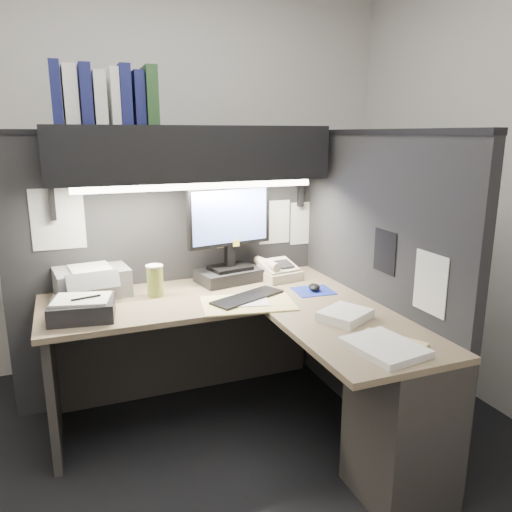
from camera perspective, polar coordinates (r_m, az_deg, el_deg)
name	(u,v)px	position (r m, az deg, el deg)	size (l,w,h in m)	color
floor	(214,475)	(2.65, -4.85, -23.63)	(3.50, 3.50, 0.00)	black
wall_back	(148,172)	(3.58, -12.30, 9.39)	(3.50, 0.04, 2.70)	silver
wall_front	(487,312)	(0.82, 24.88, -5.85)	(3.50, 0.04, 2.70)	silver
partition_back	(172,268)	(3.12, -9.52, -1.37)	(1.90, 0.06, 1.60)	black
partition_right	(373,285)	(2.81, 13.21, -3.23)	(0.06, 1.50, 1.60)	black
desk	(295,376)	(2.54, 4.47, -13.54)	(1.70, 1.53, 0.73)	#827352
overhead_shelf	(191,153)	(2.86, -7.42, 11.56)	(1.55, 0.34, 0.30)	black
task_light_tube	(199,186)	(2.74, -6.58, 7.92)	(0.04, 0.04, 1.32)	white
monitor	(230,244)	(2.99, -3.00, 1.32)	(0.54, 0.31, 0.58)	black
keyboard	(248,298)	(2.71, -0.95, -4.81)	(0.43, 0.14, 0.02)	black
mousepad	(313,291)	(2.88, 6.56, -3.99)	(0.22, 0.20, 0.00)	#1B2B98
mouse	(314,287)	(2.88, 6.67, -3.57)	(0.06, 0.10, 0.04)	black
telephone	(278,271)	(3.09, 2.48, -1.76)	(0.23, 0.24, 0.09)	beige
coffee_cup	(155,281)	(2.81, -11.46, -2.87)	(0.09, 0.09, 0.17)	#A9A943
printer	(91,281)	(2.94, -18.29, -2.72)	(0.38, 0.33, 0.15)	gray
notebook_stack	(82,309)	(2.58, -19.22, -5.76)	(0.30, 0.25, 0.09)	black
open_folder	(248,303)	(2.65, -0.95, -5.43)	(0.48, 0.31, 0.01)	#DECA7D
paper_stack_a	(345,315)	(2.47, 10.11, -6.65)	(0.23, 0.20, 0.04)	white
paper_stack_b	(385,347)	(2.17, 14.50, -10.07)	(0.25, 0.31, 0.03)	white
manila_stack	(387,345)	(2.21, 14.73, -9.79)	(0.22, 0.28, 0.02)	#DECA7D
binder_row	(105,96)	(2.79, -16.92, 17.07)	(0.51, 0.24, 0.30)	#171A50
pinned_papers	(253,234)	(2.82, -0.34, 2.52)	(1.76, 1.31, 0.51)	white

